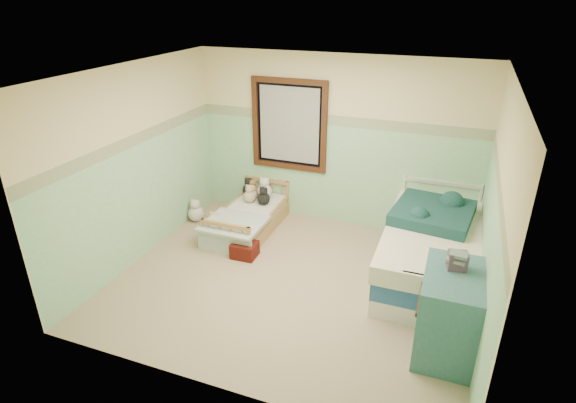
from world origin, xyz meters
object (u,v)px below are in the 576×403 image
at_px(plush_floor_tan, 215,227).
at_px(twin_bed_frame, 429,268).
at_px(plush_floor_cream, 196,214).
at_px(floor_book, 242,250).
at_px(toddler_bed_frame, 249,224).
at_px(dresser, 449,313).
at_px(red_pillow, 245,250).

bearing_deg(plush_floor_tan, twin_bed_frame, -0.05).
xyz_separation_m(plush_floor_cream, floor_book, (1.05, -0.56, -0.11)).
height_order(toddler_bed_frame, dresser, dresser).
distance_m(plush_floor_tan, floor_book, 0.63).
relative_size(toddler_bed_frame, dresser, 1.70).
height_order(plush_floor_cream, twin_bed_frame, plush_floor_cream).
distance_m(dresser, floor_book, 2.93).
distance_m(twin_bed_frame, floor_book, 2.47).
bearing_deg(plush_floor_tan, dresser, -21.57).
distance_m(toddler_bed_frame, plush_floor_cream, 0.88).
xyz_separation_m(twin_bed_frame, dresser, (0.27, -1.29, 0.33)).
bearing_deg(twin_bed_frame, toddler_bed_frame, 173.04).
distance_m(toddler_bed_frame, red_pillow, 0.77).
bearing_deg(toddler_bed_frame, dresser, -29.14).
bearing_deg(plush_floor_cream, red_pillow, -30.79).
bearing_deg(twin_bed_frame, plush_floor_tan, 179.95).
xyz_separation_m(plush_floor_tan, twin_bed_frame, (3.00, -0.00, -0.01)).
xyz_separation_m(plush_floor_cream, red_pillow, (1.15, -0.69, -0.02)).
bearing_deg(toddler_bed_frame, floor_book, -73.74).
xyz_separation_m(twin_bed_frame, red_pillow, (-2.35, -0.40, -0.01)).
relative_size(toddler_bed_frame, twin_bed_frame, 0.69).
relative_size(dresser, red_pillow, 2.70).
xyz_separation_m(plush_floor_cream, plush_floor_tan, (0.50, -0.29, 0.00)).
distance_m(twin_bed_frame, dresser, 1.36).
bearing_deg(plush_floor_tan, floor_book, -26.35).
relative_size(twin_bed_frame, floor_book, 7.57).
relative_size(plush_floor_cream, floor_book, 0.85).
bearing_deg(twin_bed_frame, plush_floor_cream, 175.27).
xyz_separation_m(toddler_bed_frame, twin_bed_frame, (2.62, -0.32, 0.01)).
height_order(dresser, floor_book, dresser).
relative_size(dresser, floor_book, 3.07).
height_order(plush_floor_cream, plush_floor_tan, plush_floor_tan).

